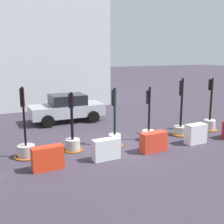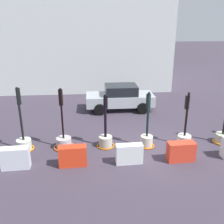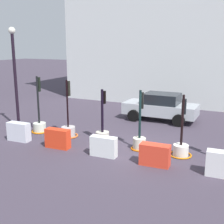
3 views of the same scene
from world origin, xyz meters
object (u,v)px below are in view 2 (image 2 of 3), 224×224
(construction_barrier_0, at_px, (15,158))
(construction_barrier_3, at_px, (181,152))
(traffic_light_3, at_px, (147,136))
(traffic_light_0, at_px, (24,140))
(traffic_light_1, at_px, (64,140))
(traffic_light_4, at_px, (184,136))
(construction_barrier_2, at_px, (129,154))
(car_silver_hatchback, at_px, (120,97))
(construction_barrier_1, at_px, (73,156))
(traffic_light_5, at_px, (223,134))
(traffic_light_2, at_px, (106,137))

(construction_barrier_0, height_order, construction_barrier_3, construction_barrier_0)
(traffic_light_3, distance_m, construction_barrier_3, 1.82)
(traffic_light_0, xyz_separation_m, traffic_light_3, (5.65, -0.16, 0.05))
(traffic_light_1, xyz_separation_m, traffic_light_4, (5.68, -0.15, 0.01))
(traffic_light_1, relative_size, construction_barrier_2, 2.54)
(construction_barrier_3, xyz_separation_m, car_silver_hatchback, (-1.78, 6.74, 0.41))
(traffic_light_0, xyz_separation_m, construction_barrier_0, (0.04, -1.57, -0.01))
(traffic_light_3, relative_size, construction_barrier_3, 2.26)
(traffic_light_4, xyz_separation_m, construction_barrier_0, (-7.44, -1.44, 0.03))
(traffic_light_0, xyz_separation_m, construction_barrier_1, (2.30, -1.58, -0.02))
(traffic_light_4, bearing_deg, traffic_light_0, 178.97)
(traffic_light_0, distance_m, construction_barrier_0, 1.57)
(traffic_light_5, bearing_deg, traffic_light_4, -178.98)
(car_silver_hatchback, bearing_deg, traffic_light_5, -50.29)
(construction_barrier_0, bearing_deg, car_silver_hatchback, 53.51)
(traffic_light_4, xyz_separation_m, traffic_light_5, (1.92, 0.03, 0.03))
(construction_barrier_1, xyz_separation_m, car_silver_hatchback, (2.72, 6.74, 0.40))
(traffic_light_5, xyz_separation_m, car_silver_hatchback, (-4.37, 5.27, 0.38))
(traffic_light_3, bearing_deg, traffic_light_5, 0.97)
(traffic_light_3, height_order, traffic_light_5, traffic_light_5)
(construction_barrier_0, relative_size, construction_barrier_3, 0.97)
(traffic_light_1, height_order, traffic_light_2, traffic_light_1)
(construction_barrier_1, bearing_deg, traffic_light_4, 15.60)
(traffic_light_4, bearing_deg, construction_barrier_0, -169.07)
(traffic_light_0, distance_m, traffic_light_4, 7.47)
(car_silver_hatchback, bearing_deg, traffic_light_4, -65.17)
(traffic_light_2, relative_size, traffic_light_4, 0.98)
(car_silver_hatchback, bearing_deg, traffic_light_3, -83.23)
(traffic_light_0, bearing_deg, construction_barrier_3, -13.02)
(construction_barrier_0, xyz_separation_m, construction_barrier_1, (2.27, -0.01, -0.01))
(traffic_light_1, xyz_separation_m, traffic_light_5, (7.60, -0.11, 0.04))
(car_silver_hatchback, bearing_deg, traffic_light_1, -122.03)
(traffic_light_3, bearing_deg, car_silver_hatchback, 96.77)
(traffic_light_4, xyz_separation_m, construction_barrier_1, (-5.17, -1.44, 0.01))
(traffic_light_1, relative_size, construction_barrier_0, 2.53)
(car_silver_hatchback, bearing_deg, construction_barrier_1, -111.94)
(traffic_light_1, bearing_deg, construction_barrier_3, -17.60)
(traffic_light_1, relative_size, traffic_light_3, 1.08)
(traffic_light_0, height_order, traffic_light_3, traffic_light_0)
(traffic_light_0, xyz_separation_m, car_silver_hatchback, (5.02, 5.17, 0.38))
(traffic_light_2, relative_size, car_silver_hatchback, 0.58)
(traffic_light_3, xyz_separation_m, construction_barrier_1, (-3.35, -1.41, -0.07))
(traffic_light_4, relative_size, construction_barrier_2, 2.29)
(construction_barrier_1, xyz_separation_m, construction_barrier_3, (4.50, 0.00, -0.01))
(traffic_light_2, relative_size, traffic_light_3, 0.96)
(construction_barrier_3, relative_size, car_silver_hatchback, 0.27)
(traffic_light_3, relative_size, traffic_light_5, 0.91)
(construction_barrier_2, xyz_separation_m, car_silver_hatchback, (0.41, 6.75, 0.41))
(construction_barrier_1, xyz_separation_m, construction_barrier_2, (2.31, -0.01, -0.01))
(construction_barrier_3, distance_m, car_silver_hatchback, 6.98)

